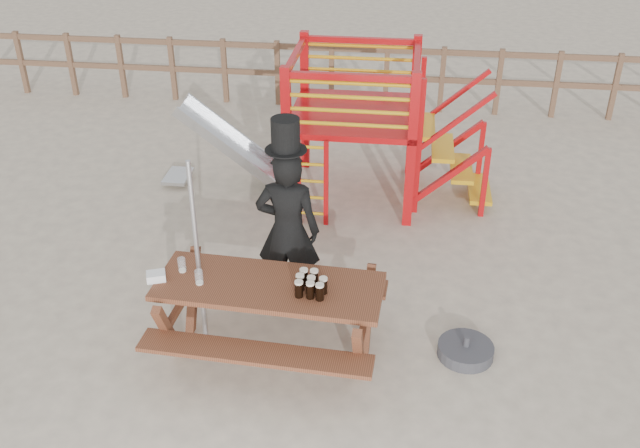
{
  "coord_description": "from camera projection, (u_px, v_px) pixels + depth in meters",
  "views": [
    {
      "loc": [
        0.91,
        -5.54,
        4.81
      ],
      "look_at": [
        0.09,
        0.8,
        1.08
      ],
      "focal_mm": 40.0,
      "sensor_mm": 36.0,
      "label": 1
    }
  ],
  "objects": [
    {
      "name": "playground_fort",
      "position": [
        348.0,
        124.0,
        9.78
      ],
      "size": [
        4.71,
        1.84,
        2.1
      ],
      "color": "#B00B0E",
      "rests_on": "ground"
    },
    {
      "name": "man_with_hat",
      "position": [
        288.0,
        227.0,
        7.52
      ],
      "size": [
        0.69,
        0.46,
        2.22
      ],
      "rotation": [
        0.0,
        0.0,
        3.12
      ],
      "color": "black",
      "rests_on": "ground"
    },
    {
      "name": "metal_pole",
      "position": [
        198.0,
        257.0,
        6.93
      ],
      "size": [
        0.05,
        0.05,
        2.07
      ],
      "primitive_type": "cylinder",
      "color": "#B2B2B7",
      "rests_on": "ground"
    },
    {
      "name": "back_fence",
      "position": [
        359.0,
        69.0,
        12.89
      ],
      "size": [
        15.09,
        0.09,
        1.2
      ],
      "color": "brown",
      "rests_on": "ground"
    },
    {
      "name": "empty_glasses",
      "position": [
        190.0,
        272.0,
        6.92
      ],
      "size": [
        0.31,
        0.27,
        0.15
      ],
      "color": "silver",
      "rests_on": "picnic_table"
    },
    {
      "name": "ground",
      "position": [
        301.0,
        354.0,
        7.27
      ],
      "size": [
        60.0,
        60.0,
        0.0
      ],
      "primitive_type": "plane",
      "color": "#C5B399",
      "rests_on": "ground"
    },
    {
      "name": "stout_pints",
      "position": [
        310.0,
        285.0,
        6.7
      ],
      "size": [
        0.3,
        0.31,
        0.17
      ],
      "color": "black",
      "rests_on": "picnic_table"
    },
    {
      "name": "picnic_table",
      "position": [
        270.0,
        310.0,
        7.02
      ],
      "size": [
        2.27,
        1.63,
        0.85
      ],
      "rotation": [
        0.0,
        0.0,
        -0.05
      ],
      "color": "brown",
      "rests_on": "ground"
    },
    {
      "name": "paper_bag",
      "position": [
        156.0,
        276.0,
        6.9
      ],
      "size": [
        0.22,
        0.19,
        0.08
      ],
      "primitive_type": "cube",
      "rotation": [
        0.0,
        0.0,
        0.36
      ],
      "color": "white",
      "rests_on": "picnic_table"
    },
    {
      "name": "parasol_base",
      "position": [
        465.0,
        350.0,
        7.21
      ],
      "size": [
        0.57,
        0.57,
        0.24
      ],
      "color": "#36363B",
      "rests_on": "ground"
    }
  ]
}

